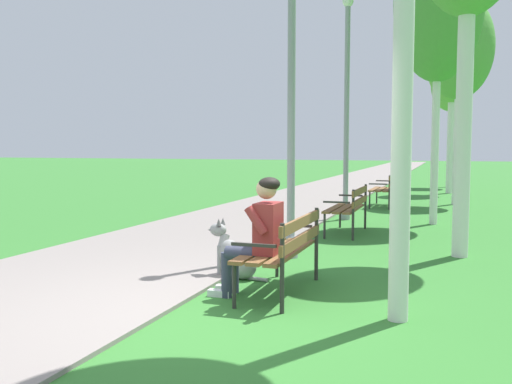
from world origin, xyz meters
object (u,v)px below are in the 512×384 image
(lamp_post_mid, at_px, (347,104))
(park_bench_far, at_px, (385,187))
(lamp_post_near, at_px, (291,92))
(birch_tree_fifth, at_px, (452,61))
(park_bench_near, at_px, (285,246))
(park_bench_mid, at_px, (349,205))
(birch_tree_sixth, at_px, (452,86))
(birch_tree_third, at_px, (439,3))
(dog_grey, at_px, (235,256))
(birch_tree_fourth, at_px, (459,48))
(person_seated_on_near_bench, at_px, (258,232))

(lamp_post_mid, bearing_deg, park_bench_far, 80.20)
(lamp_post_near, relative_size, birch_tree_fifth, 0.76)
(park_bench_far, relative_size, lamp_post_near, 0.34)
(park_bench_near, distance_m, park_bench_mid, 4.28)
(birch_tree_sixth, bearing_deg, lamp_post_near, -97.56)
(park_bench_near, xyz_separation_m, birch_tree_third, (1.32, 6.08, 3.84))
(park_bench_near, relative_size, lamp_post_mid, 0.31)
(park_bench_far, xyz_separation_m, birch_tree_fifth, (1.55, 4.95, 3.87))
(dog_grey, bearing_deg, park_bench_mid, 79.73)
(park_bench_far, height_order, lamp_post_mid, lamp_post_mid)
(birch_tree_fifth, bearing_deg, birch_tree_third, -91.78)
(dog_grey, relative_size, lamp_post_near, 0.19)
(birch_tree_third, bearing_deg, birch_tree_fifth, 88.22)
(birch_tree_fourth, distance_m, birch_tree_fifth, 3.78)
(dog_grey, xyz_separation_m, birch_tree_sixth, (2.32, 16.75, 3.61))
(birch_tree_third, height_order, birch_tree_fifth, birch_tree_third)
(person_seated_on_near_bench, xyz_separation_m, lamp_post_mid, (-0.28, 6.46, 1.78))
(birch_tree_fourth, relative_size, birch_tree_sixth, 1.13)
(park_bench_near, bearing_deg, lamp_post_mid, 94.48)
(birch_tree_fourth, bearing_deg, lamp_post_mid, -118.42)
(dog_grey, relative_size, birch_tree_fifth, 0.14)
(person_seated_on_near_bench, height_order, birch_tree_sixth, birch_tree_sixth)
(park_bench_far, height_order, birch_tree_third, birch_tree_third)
(park_bench_far, distance_m, person_seated_on_near_bench, 9.38)
(person_seated_on_near_bench, bearing_deg, birch_tree_sixth, 84.19)
(lamp_post_near, height_order, birch_tree_sixth, birch_tree_sixth)
(birch_tree_third, bearing_deg, lamp_post_mid, 175.85)
(dog_grey, distance_m, birch_tree_third, 7.25)
(park_bench_far, xyz_separation_m, birch_tree_sixth, (1.55, 8.09, 3.36))
(park_bench_mid, height_order, birch_tree_third, birch_tree_third)
(park_bench_mid, bearing_deg, birch_tree_third, 52.60)
(park_bench_far, relative_size, birch_tree_sixth, 0.31)
(lamp_post_mid, bearing_deg, park_bench_near, -85.52)
(birch_tree_third, relative_size, birch_tree_fifth, 1.01)
(birch_tree_sixth, bearing_deg, birch_tree_fifth, -90.10)
(birch_tree_third, xyz_separation_m, birch_tree_fifth, (0.25, 8.00, 0.03))
(lamp_post_near, distance_m, birch_tree_fifth, 12.55)
(lamp_post_mid, relative_size, birch_tree_fourth, 0.86)
(park_bench_mid, distance_m, birch_tree_fifth, 10.66)
(birch_tree_sixth, bearing_deg, park_bench_near, -95.21)
(lamp_post_near, bearing_deg, birch_tree_sixth, 82.44)
(dog_grey, distance_m, birch_tree_fifth, 14.41)
(birch_tree_fifth, bearing_deg, birch_tree_fourth, -87.38)
(person_seated_on_near_bench, xyz_separation_m, birch_tree_fourth, (1.94, 10.57, 3.47))
(person_seated_on_near_bench, relative_size, lamp_post_mid, 0.26)
(dog_grey, xyz_separation_m, birch_tree_fourth, (2.49, 9.85, 3.90))
(park_bench_near, height_order, birch_tree_sixth, birch_tree_sixth)
(dog_grey, bearing_deg, lamp_post_mid, 87.34)
(birch_tree_sixth, bearing_deg, park_bench_far, -100.86)
(birch_tree_fourth, bearing_deg, birch_tree_fifth, 92.62)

